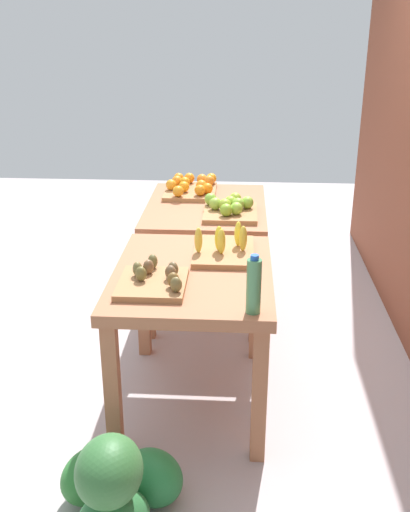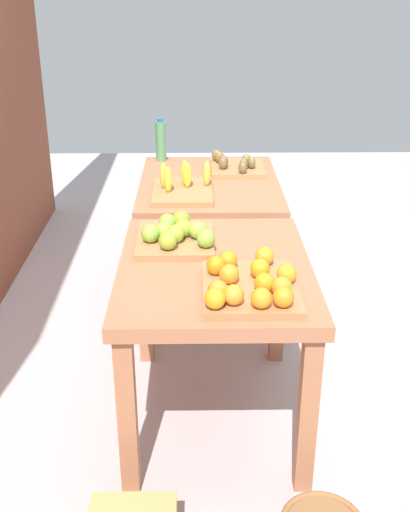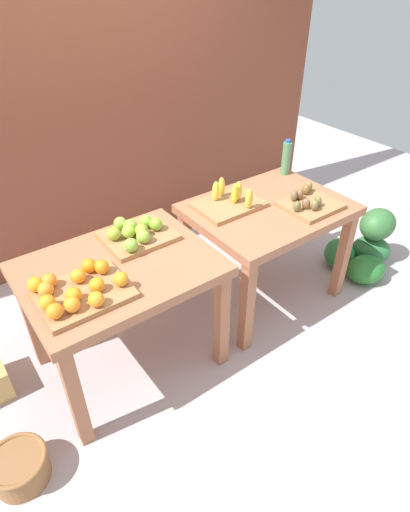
# 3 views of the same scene
# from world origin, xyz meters

# --- Properties ---
(ground_plane) EXTENTS (8.00, 8.00, 0.00)m
(ground_plane) POSITION_xyz_m (0.00, 0.00, 0.00)
(ground_plane) COLOR #B7AAAD
(display_table_left) EXTENTS (1.04, 0.80, 0.77)m
(display_table_left) POSITION_xyz_m (-0.56, 0.00, 0.66)
(display_table_left) COLOR #A76746
(display_table_left) RESTS_ON ground_plane
(display_table_right) EXTENTS (1.04, 0.80, 0.77)m
(display_table_right) POSITION_xyz_m (0.56, 0.00, 0.66)
(display_table_right) COLOR #A76746
(display_table_right) RESTS_ON ground_plane
(orange_bin) EXTENTS (0.46, 0.38, 0.11)m
(orange_bin) POSITION_xyz_m (-0.83, -0.12, 0.81)
(orange_bin) COLOR #A77447
(orange_bin) RESTS_ON display_table_left
(apple_bin) EXTENTS (0.40, 0.35, 0.11)m
(apple_bin) POSITION_xyz_m (-0.35, 0.17, 0.81)
(apple_bin) COLOR #A77447
(apple_bin) RESTS_ON display_table_left
(banana_crate) EXTENTS (0.44, 0.32, 0.17)m
(banana_crate) POSITION_xyz_m (0.34, 0.15, 0.81)
(banana_crate) COLOR #A77447
(banana_crate) RESTS_ON display_table_right
(kiwi_bin) EXTENTS (0.37, 0.32, 0.10)m
(kiwi_bin) POSITION_xyz_m (0.76, -0.17, 0.80)
(kiwi_bin) COLOR #A77447
(kiwi_bin) RESTS_ON display_table_right
(water_bottle) EXTENTS (0.06, 0.06, 0.27)m
(water_bottle) POSITION_xyz_m (1.00, 0.30, 0.90)
(water_bottle) COLOR #4C8C59
(water_bottle) RESTS_ON display_table_right
(watermelon_pile) EXTENTS (0.64, 0.63, 0.50)m
(watermelon_pile) POSITION_xyz_m (1.45, -0.24, 0.19)
(watermelon_pile) COLOR #2C723B
(watermelon_pile) RESTS_ON ground_plane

